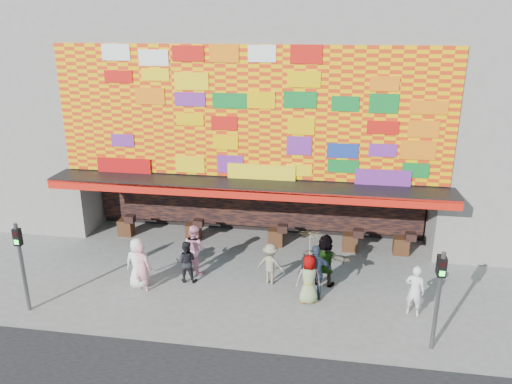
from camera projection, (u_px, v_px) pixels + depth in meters
The scene contains 14 objects.
ground at pixel (228, 302), 16.46m from camera, with size 90.00×90.00×0.00m, color slate.
shop_building at pixel (265, 104), 22.39m from camera, with size 15.20×9.40×10.00m.
signal_left at pixel (21, 257), 15.39m from camera, with size 0.22×0.20×3.00m.
signal_right at pixel (439, 290), 13.52m from camera, with size 0.22×0.20×3.00m.
ped_a at pixel (138, 263), 17.13m from camera, with size 0.88×0.57×1.81m, color silver.
ped_b at pixel (142, 267), 16.92m from camera, with size 0.63×0.42×1.74m, color pink.
ped_c at pixel (186, 261), 17.53m from camera, with size 0.74×0.58×1.53m, color black.
ped_d at pixel (270, 264), 17.40m from camera, with size 0.97×0.55×1.49m, color gray.
ped_e at pixel (316, 273), 16.32m from camera, with size 1.14×0.47×1.94m, color #2B384C.
ped_f at pixel (325, 260), 17.24m from camera, with size 1.74×0.55×1.88m, color gray.
ped_g at pixel (309, 279), 16.18m from camera, with size 0.82×0.53×1.68m, color gray.
ped_h at pixel (415, 290), 15.51m from camera, with size 0.61×0.40×1.68m, color silver.
ped_i at pixel (195, 249), 18.16m from camera, with size 0.89×0.69×1.83m, color pink.
parasol at pixel (310, 244), 15.76m from camera, with size 1.18×1.18×1.76m.
Camera 1 is at (3.20, -14.06, 8.79)m, focal length 35.00 mm.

